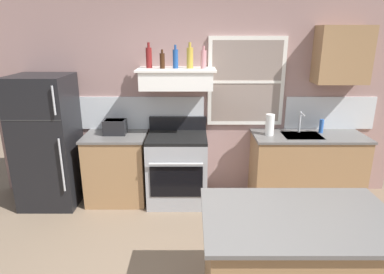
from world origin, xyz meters
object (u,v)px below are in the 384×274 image
(bottle_brown_stout, at_px, (161,61))
(bottle_rose_pink, at_px, (203,59))
(bottle_red_label_wine, at_px, (148,57))
(dish_soap_bottle, at_px, (320,126))
(bottle_champagne_gold_foil, at_px, (189,57))
(paper_towel_roll, at_px, (269,125))
(toaster, at_px, (114,127))
(kitchen_island, at_px, (294,269))
(bottle_blue_liqueur, at_px, (175,59))
(refrigerator, at_px, (47,142))
(stove_range, at_px, (177,168))

(bottle_brown_stout, bearing_deg, bottle_rose_pink, 0.27)
(bottle_red_label_wine, xyz_separation_m, dish_soap_bottle, (2.22, -0.00, -0.87))
(bottle_brown_stout, height_order, bottle_champagne_gold_foil, bottle_champagne_gold_foil)
(bottle_brown_stout, distance_m, paper_towel_roll, 1.57)
(bottle_red_label_wine, xyz_separation_m, bottle_champagne_gold_foil, (0.50, -0.04, 0.00))
(toaster, height_order, kitchen_island, toaster)
(bottle_blue_liqueur, height_order, bottle_champagne_gold_foil, bottle_champagne_gold_foil)
(refrigerator, bearing_deg, stove_range, 0.80)
(toaster, distance_m, bottle_blue_liqueur, 1.16)
(bottle_champagne_gold_foil, height_order, dish_soap_bottle, bottle_champagne_gold_foil)
(dish_soap_bottle, bearing_deg, refrigerator, -177.40)
(bottle_red_label_wine, bearing_deg, kitchen_island, -58.01)
(bottle_brown_stout, xyz_separation_m, kitchen_island, (1.13, -2.02, -1.38))
(toaster, distance_m, dish_soap_bottle, 2.68)
(bottle_red_label_wine, distance_m, paper_towel_roll, 1.73)
(bottle_champagne_gold_foil, bearing_deg, stove_range, -148.54)
(bottle_brown_stout, distance_m, dish_soap_bottle, 2.22)
(refrigerator, height_order, paper_towel_roll, refrigerator)
(toaster, bearing_deg, stove_range, -5.00)
(stove_range, bearing_deg, toaster, 175.00)
(bottle_blue_liqueur, relative_size, paper_towel_roll, 1.04)
(toaster, xyz_separation_m, bottle_red_label_wine, (0.46, 0.07, 0.86))
(bottle_red_label_wine, bearing_deg, stove_range, -22.48)
(refrigerator, relative_size, bottle_blue_liqueur, 5.98)
(refrigerator, distance_m, bottle_champagne_gold_foil, 2.09)
(bottle_rose_pink, bearing_deg, dish_soap_bottle, 2.29)
(bottle_rose_pink, relative_size, paper_towel_roll, 1.00)
(bottle_red_label_wine, xyz_separation_m, bottle_blue_liqueur, (0.33, -0.04, -0.01))
(bottle_red_label_wine, xyz_separation_m, kitchen_island, (1.30, -2.09, -1.42))
(refrigerator, distance_m, dish_soap_bottle, 3.54)
(refrigerator, xyz_separation_m, bottle_rose_pink, (1.98, 0.10, 1.02))
(toaster, bearing_deg, bottle_blue_liqueur, 1.83)
(bottle_brown_stout, relative_size, bottle_rose_pink, 0.84)
(bottle_rose_pink, xyz_separation_m, kitchen_island, (0.64, -2.02, -1.40))
(bottle_rose_pink, distance_m, paper_towel_roll, 1.18)
(refrigerator, distance_m, kitchen_island, 3.27)
(bottle_rose_pink, xyz_separation_m, dish_soap_bottle, (1.55, 0.06, -0.86))
(kitchen_island, bearing_deg, bottle_champagne_gold_foil, 111.34)
(paper_towel_roll, bearing_deg, toaster, 179.06)
(stove_range, bearing_deg, bottle_blue_liqueur, 95.64)
(bottle_red_label_wine, relative_size, bottle_blue_liqueur, 1.09)
(stove_range, distance_m, paper_towel_roll, 1.32)
(bottle_red_label_wine, height_order, bottle_blue_liqueur, bottle_red_label_wine)
(toaster, height_order, dish_soap_bottle, toaster)
(refrigerator, relative_size, paper_towel_roll, 6.21)
(paper_towel_roll, bearing_deg, kitchen_island, -96.19)
(bottle_blue_liqueur, height_order, paper_towel_roll, bottle_blue_liqueur)
(refrigerator, bearing_deg, dish_soap_bottle, 2.60)
(stove_range, bearing_deg, bottle_rose_pink, 12.83)
(stove_range, xyz_separation_m, kitchen_island, (0.97, -1.95, -0.01))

